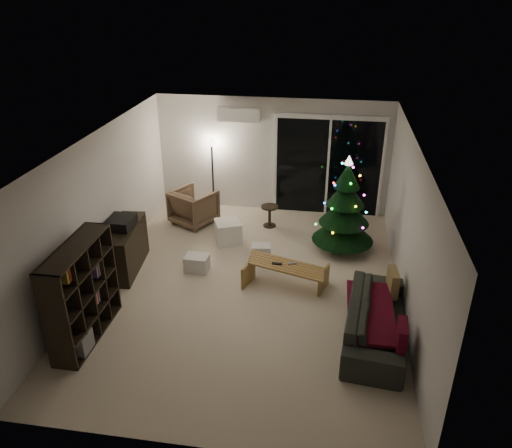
{
  "coord_description": "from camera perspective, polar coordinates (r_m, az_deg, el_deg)",
  "views": [
    {
      "loc": [
        1.24,
        -6.98,
        4.68
      ],
      "look_at": [
        0.1,
        0.3,
        1.05
      ],
      "focal_mm": 35.0,
      "sensor_mm": 36.0,
      "label": 1
    }
  ],
  "objects": [
    {
      "name": "sofa",
      "position": [
        7.45,
        13.63,
        -10.61
      ],
      "size": [
        1.03,
        2.15,
        0.61
      ],
      "primitive_type": "imported",
      "rotation": [
        0.0,
        0.0,
        1.46
      ],
      "color": "#2D2F2A",
      "rests_on": "floor"
    },
    {
      "name": "bookshelf",
      "position": [
        7.52,
        -20.51,
        -7.26
      ],
      "size": [
        0.81,
        1.52,
        1.47
      ],
      "primitive_type": null,
      "rotation": [
        0.0,
        0.0,
        0.31
      ],
      "color": "black",
      "rests_on": "floor"
    },
    {
      "name": "cushion_a",
      "position": [
        7.88,
        15.35,
        -6.44
      ],
      "size": [
        0.15,
        0.41,
        0.4
      ],
      "primitive_type": "cube",
      "rotation": [
        0.0,
        0.0,
        0.09
      ],
      "color": "olive",
      "rests_on": "sofa"
    },
    {
      "name": "room",
      "position": [
        9.26,
        3.32,
        2.88
      ],
      "size": [
        6.5,
        7.51,
        2.6
      ],
      "color": "beige",
      "rests_on": "ground"
    },
    {
      "name": "side_table",
      "position": [
        10.42,
        1.57,
        0.91
      ],
      "size": [
        0.43,
        0.43,
        0.45
      ],
      "primitive_type": "cylinder",
      "rotation": [
        0.0,
        0.0,
        0.22
      ],
      "color": "black",
      "rests_on": "floor"
    },
    {
      "name": "media_cabinet",
      "position": [
        9.1,
        -14.84,
        -2.68
      ],
      "size": [
        0.63,
        1.37,
        0.83
      ],
      "primitive_type": "cube",
      "rotation": [
        0.0,
        0.0,
        0.1
      ],
      "color": "black",
      "rests_on": "floor"
    },
    {
      "name": "cardboard_box_a",
      "position": [
        8.93,
        -6.76,
        -4.47
      ],
      "size": [
        0.42,
        0.32,
        0.29
      ],
      "primitive_type": "cube",
      "rotation": [
        0.0,
        0.0,
        -0.02
      ],
      "color": "white",
      "rests_on": "floor"
    },
    {
      "name": "armchair",
      "position": [
        10.57,
        -7.13,
        1.97
      ],
      "size": [
        1.09,
        1.1,
        0.74
      ],
      "primitive_type": "imported",
      "rotation": [
        0.0,
        0.0,
        2.65
      ],
      "color": "#4B3D2C",
      "rests_on": "floor"
    },
    {
      "name": "stereo",
      "position": [
        8.87,
        -15.21,
        0.16
      ],
      "size": [
        0.42,
        0.5,
        0.18
      ],
      "primitive_type": "cube",
      "color": "black",
      "rests_on": "media_cabinet"
    },
    {
      "name": "christmas_tree",
      "position": [
        9.34,
        10.16,
        2.2
      ],
      "size": [
        1.5,
        1.5,
        1.88
      ],
      "primitive_type": "cone",
      "rotation": [
        0.0,
        0.0,
        0.36
      ],
      "color": "black",
      "rests_on": "floor"
    },
    {
      "name": "remote_b",
      "position": [
        8.33,
        4.17,
        -4.5
      ],
      "size": [
        0.16,
        0.09,
        0.02
      ],
      "primitive_type": "cube",
      "rotation": [
        0.0,
        0.0,
        0.35
      ],
      "color": "slate",
      "rests_on": "coffee_table"
    },
    {
      "name": "cushion_b",
      "position": [
        6.82,
        16.31,
        -12.29
      ],
      "size": [
        0.15,
        0.41,
        0.4
      ],
      "primitive_type": "cube",
      "rotation": [
        0.0,
        0.0,
        -0.07
      ],
      "color": "#450615",
      "rests_on": "sofa"
    },
    {
      "name": "floor_lamp",
      "position": [
        11.02,
        -4.96,
        5.46
      ],
      "size": [
        0.25,
        0.25,
        1.58
      ],
      "primitive_type": "cylinder",
      "color": "black",
      "rests_on": "floor"
    },
    {
      "name": "coffee_table",
      "position": [
        8.41,
        3.41,
        -5.92
      ],
      "size": [
        1.41,
        0.85,
        0.42
      ],
      "primitive_type": null,
      "rotation": [
        0.0,
        0.0,
        -0.31
      ],
      "color": "olive",
      "rests_on": "floor"
    },
    {
      "name": "remote_a",
      "position": [
        8.31,
        2.42,
        -4.55
      ],
      "size": [
        0.17,
        0.05,
        0.02
      ],
      "primitive_type": "cube",
      "color": "black",
      "rests_on": "coffee_table"
    },
    {
      "name": "ottoman",
      "position": [
        9.82,
        -3.2,
        -0.87
      ],
      "size": [
        0.62,
        0.62,
        0.43
      ],
      "primitive_type": "cube",
      "rotation": [
        0.0,
        0.0,
        0.4
      ],
      "color": "silver",
      "rests_on": "floor"
    },
    {
      "name": "cardboard_box_b",
      "position": [
        9.3,
        0.58,
        -3.1
      ],
      "size": [
        0.38,
        0.3,
        0.25
      ],
      "primitive_type": "cube",
      "rotation": [
        0.0,
        0.0,
        0.11
      ],
      "color": "white",
      "rests_on": "floor"
    },
    {
      "name": "sofa_throw",
      "position": [
        7.36,
        12.96,
        -9.72
      ],
      "size": [
        0.65,
        1.5,
        0.05
      ],
      "primitive_type": "cube",
      "color": "#450615",
      "rests_on": "sofa"
    }
  ]
}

